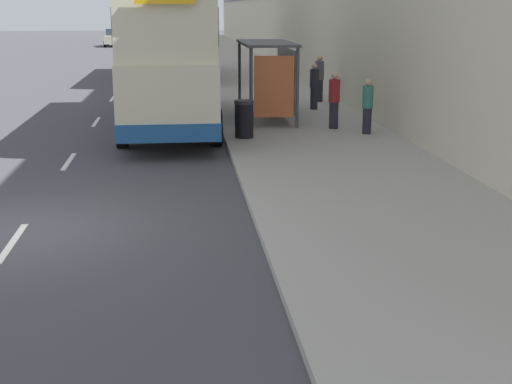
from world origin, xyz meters
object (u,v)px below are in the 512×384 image
car_2 (171,33)px  car_3 (174,38)px  car_0 (115,38)px  pedestrian_1 (314,86)px  car_1 (176,45)px  litter_bin (244,119)px  double_decker_bus_ahead (172,35)px  double_decker_bus_near (169,54)px  pedestrian_at_shelter (289,84)px  pedestrian_2 (319,78)px  pedestrian_4 (368,106)px  bus_shelter (273,66)px  pedestrian_3 (334,100)px

car_2 → car_3: car_2 is taller
car_0 → pedestrian_1: pedestrian_1 is taller
car_1 → litter_bin: bearing=-87.1°
double_decker_bus_ahead → litter_bin: 19.16m
double_decker_bus_near → pedestrian_1: (5.10, 2.42, -1.31)m
car_1 → litter_bin: (1.92, -37.69, -0.17)m
pedestrian_at_shelter → pedestrian_2: 2.69m
litter_bin → car_1: bearing=92.9°
car_2 → pedestrian_1: car_2 is taller
car_1 → car_2: bearing=91.1°
double_decker_bus_ahead → litter_bin: double_decker_bus_ahead is taller
car_0 → pedestrian_1: bearing=103.0°
car_0 → pedestrian_4: bearing=102.4°
double_decker_bus_ahead → pedestrian_at_shelter: (4.12, -13.65, -1.22)m
bus_shelter → car_1: bus_shelter is taller
double_decker_bus_near → car_3: size_ratio=2.73×
bus_shelter → double_decker_bus_near: 3.32m
bus_shelter → pedestrian_at_shelter: 2.49m
car_2 → litter_bin: 62.46m
car_2 → car_3: size_ratio=1.10×
pedestrian_3 → pedestrian_at_shelter: bearing=100.4°
car_3 → pedestrian_4: bearing=-83.5°
car_1 → car_3: 12.98m
double_decker_bus_near → car_1: size_ratio=2.60×
car_3 → pedestrian_3: (4.95, -49.41, 0.12)m
double_decker_bus_near → pedestrian_3: size_ratio=6.61×
pedestrian_3 → pedestrian_2: bearing=82.9°
pedestrian_3 → litter_bin: (-2.83, -1.27, -0.33)m
car_1 → pedestrian_at_shelter: bearing=-83.0°
bus_shelter → pedestrian_1: size_ratio=2.57×
car_1 → pedestrian_1: pedestrian_1 is taller
pedestrian_at_shelter → pedestrian_1: pedestrian_at_shelter is taller
bus_shelter → litter_bin: bearing=-111.3°
pedestrian_4 → car_2: bearing=95.5°
car_3 → car_1: bearing=-89.1°
double_decker_bus_near → pedestrian_2: bearing=38.3°
pedestrian_1 → pedestrian_3: 4.21m
car_0 → litter_bin: size_ratio=4.38×
car_1 → double_decker_bus_ahead: bearing=-90.4°
car_2 → car_1: bearing=-88.9°
car_2 → pedestrian_1: size_ratio=2.74×
car_3 → pedestrian_4: size_ratio=2.59×
car_0 → pedestrian_4: size_ratio=2.91×
pedestrian_at_shelter → pedestrian_2: pedestrian_at_shelter is taller
litter_bin → car_0: bearing=98.5°
double_decker_bus_near → pedestrian_1: size_ratio=6.83×
pedestrian_at_shelter → pedestrian_2: (1.53, 2.21, -0.02)m
double_decker_bus_ahead → pedestrian_3: bearing=-74.6°
pedestrian_at_shelter → car_0: bearing=101.9°
car_0 → double_decker_bus_near: bearing=96.6°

